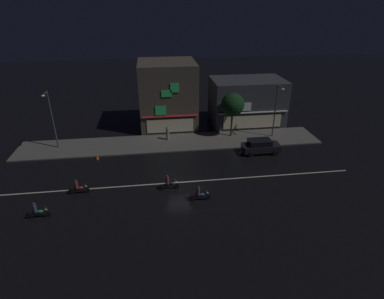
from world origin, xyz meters
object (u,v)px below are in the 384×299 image
(motorcycle_following, at_px, (169,183))
(motorcycle_trailing_far, at_px, (199,195))
(pedestrian_on_sidewalk, at_px, (168,133))
(traffic_cone, at_px, (97,157))
(streetlamp_west, at_px, (51,116))
(parked_car_near_kerb, at_px, (261,146))
(streetlamp_mid, at_px, (276,107))
(motorcycle_opposite_lane, at_px, (37,211))
(motorcycle_lead, at_px, (78,188))

(motorcycle_following, bearing_deg, motorcycle_trailing_far, 133.21)
(pedestrian_on_sidewalk, distance_m, traffic_cone, 9.05)
(streetlamp_west, relative_size, parked_car_near_kerb, 1.60)
(parked_car_near_kerb, bearing_deg, streetlamp_mid, 52.57)
(pedestrian_on_sidewalk, bearing_deg, motorcycle_trailing_far, -44.05)
(motorcycle_following, bearing_deg, streetlamp_mid, -150.56)
(motorcycle_opposite_lane, height_order, motorcycle_trailing_far, same)
(pedestrian_on_sidewalk, distance_m, motorcycle_lead, 13.90)
(motorcycle_lead, bearing_deg, streetlamp_mid, -161.18)
(streetlamp_mid, relative_size, parked_car_near_kerb, 1.55)
(pedestrian_on_sidewalk, distance_m, parked_car_near_kerb, 11.48)
(streetlamp_west, xyz_separation_m, motorcycle_lead, (4.28, -10.01, -3.58))
(motorcycle_following, xyz_separation_m, motorcycle_opposite_lane, (-10.84, -2.77, 0.00))
(streetlamp_mid, relative_size, motorcycle_lead, 3.52)
(motorcycle_lead, bearing_deg, streetlamp_west, -71.88)
(parked_car_near_kerb, bearing_deg, streetlamp_west, 169.93)
(motorcycle_lead, bearing_deg, motorcycle_trailing_far, 161.78)
(motorcycle_following, xyz_separation_m, traffic_cone, (-7.50, 7.16, -0.36))
(motorcycle_lead, xyz_separation_m, traffic_cone, (0.72, 6.80, -0.36))
(streetlamp_mid, height_order, pedestrian_on_sidewalk, streetlamp_mid)
(parked_car_near_kerb, relative_size, traffic_cone, 7.82)
(traffic_cone, bearing_deg, motorcycle_following, -43.65)
(motorcycle_opposite_lane, bearing_deg, motorcycle_following, -161.75)
(parked_car_near_kerb, bearing_deg, motorcycle_following, -150.64)
(motorcycle_lead, bearing_deg, pedestrian_on_sidewalk, -134.53)
(parked_car_near_kerb, bearing_deg, motorcycle_lead, -163.12)
(streetlamp_west, bearing_deg, streetlamp_mid, -0.35)
(streetlamp_mid, relative_size, motorcycle_following, 3.52)
(streetlamp_mid, height_order, motorcycle_trailing_far, streetlamp_mid)
(pedestrian_on_sidewalk, xyz_separation_m, motorcycle_lead, (-8.85, -10.72, -0.33))
(pedestrian_on_sidewalk, height_order, motorcycle_opposite_lane, pedestrian_on_sidewalk)
(pedestrian_on_sidewalk, xyz_separation_m, parked_car_near_kerb, (10.39, -4.88, -0.10))
(motorcycle_lead, height_order, traffic_cone, motorcycle_lead)
(parked_car_near_kerb, height_order, motorcycle_following, parked_car_near_kerb)
(streetlamp_west, xyz_separation_m, parked_car_near_kerb, (23.52, -4.18, -3.35))
(parked_car_near_kerb, bearing_deg, motorcycle_trailing_far, -135.27)
(motorcycle_opposite_lane, relative_size, traffic_cone, 3.45)
(parked_car_near_kerb, height_order, motorcycle_trailing_far, parked_car_near_kerb)
(parked_car_near_kerb, bearing_deg, pedestrian_on_sidewalk, 154.83)
(motorcycle_following, bearing_deg, streetlamp_west, -46.19)
(motorcycle_lead, bearing_deg, traffic_cone, -101.08)
(pedestrian_on_sidewalk, relative_size, motorcycle_lead, 0.95)
(streetlamp_mid, bearing_deg, traffic_cone, -171.95)
(streetlamp_west, height_order, streetlamp_mid, streetlamp_west)
(motorcycle_opposite_lane, bearing_deg, motorcycle_trailing_far, -173.55)
(streetlamp_mid, height_order, motorcycle_lead, streetlamp_mid)
(pedestrian_on_sidewalk, relative_size, motorcycle_following, 0.95)
(motorcycle_opposite_lane, distance_m, traffic_cone, 10.48)
(traffic_cone, bearing_deg, parked_car_near_kerb, -2.96)
(streetlamp_west, relative_size, motorcycle_trailing_far, 3.62)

